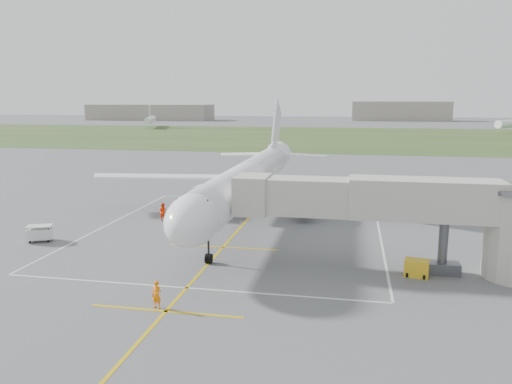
% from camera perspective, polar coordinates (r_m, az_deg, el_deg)
% --- Properties ---
extents(ground, '(700.00, 700.00, 0.00)m').
position_cam_1_polar(ground, '(54.30, -1.11, -3.33)').
color(ground, '#545457').
rests_on(ground, ground).
extents(grass_strip, '(700.00, 120.00, 0.02)m').
position_cam_1_polar(grass_strip, '(182.35, 7.52, 6.32)').
color(grass_strip, '#2F481F').
rests_on(grass_strip, ground).
extents(apron_markings, '(28.20, 60.00, 0.01)m').
position_cam_1_polar(apron_markings, '(48.80, -2.54, -4.92)').
color(apron_markings, gold).
rests_on(apron_markings, ground).
extents(airliner, '(38.93, 46.75, 13.52)m').
position_cam_1_polar(airliner, '(54.14, -0.96, 1.37)').
color(airliner, white).
rests_on(airliner, ground).
extents(jet_bridge, '(23.40, 5.00, 7.20)m').
position_cam_1_polar(jet_bridge, '(39.20, 17.55, -2.11)').
color(jet_bridge, '#A9A499').
rests_on(jet_bridge, ground).
extents(gpu_unit, '(1.92, 1.52, 1.30)m').
position_cam_1_polar(gpu_unit, '(39.38, 17.88, -8.28)').
color(gpu_unit, gold).
rests_on(gpu_unit, ground).
extents(baggage_cart, '(2.52, 2.06, 1.52)m').
position_cam_1_polar(baggage_cart, '(50.54, -23.47, -4.36)').
color(baggage_cart, silver).
rests_on(baggage_cart, ground).
extents(ramp_worker_nose, '(0.71, 0.53, 1.79)m').
position_cam_1_polar(ramp_worker_nose, '(32.64, -11.29, -11.43)').
color(ramp_worker_nose, orange).
rests_on(ramp_worker_nose, ground).
extents(ramp_worker_wing, '(1.18, 1.08, 1.96)m').
position_cam_1_polar(ramp_worker_wing, '(55.21, -10.58, -2.23)').
color(ramp_worker_wing, '#FF3408').
rests_on(ramp_worker_wing, ground).
extents(distant_hangars, '(345.00, 49.00, 12.00)m').
position_cam_1_polar(distant_hangars, '(318.01, 6.15, 9.02)').
color(distant_hangars, gray).
rests_on(distant_hangars, ground).
extents(distant_aircraft, '(180.84, 32.46, 8.85)m').
position_cam_1_polar(distant_aircraft, '(224.62, 7.39, 8.01)').
color(distant_aircraft, white).
rests_on(distant_aircraft, ground).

